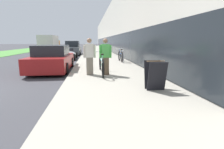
{
  "coord_description": "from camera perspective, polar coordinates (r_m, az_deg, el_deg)",
  "views": [
    {
      "loc": [
        4.85,
        -5.61,
        1.62
      ],
      "look_at": [
        7.04,
        12.26,
        -1.8
      ],
      "focal_mm": 28.0,
      "sensor_mm": 36.0,
      "label": 1
    }
  ],
  "objects": [
    {
      "name": "sidewalk_slab",
      "position": [
        26.67,
        -4.99,
        7.41
      ],
      "size": [
        3.9,
        70.0,
        0.15
      ],
      "color": "gray",
      "rests_on": "ground"
    },
    {
      "name": "storefront_facade",
      "position": [
        35.55,
        6.08,
        13.66
      ],
      "size": [
        10.01,
        70.0,
        6.91
      ],
      "color": "#BCB7AD",
      "rests_on": "ground"
    },
    {
      "name": "lawn_strip",
      "position": [
        32.89,
        -28.48,
        6.68
      ],
      "size": [
        5.71,
        70.0,
        0.03
      ],
      "color": "#478438",
      "rests_on": "ground"
    },
    {
      "name": "tandem_bicycle",
      "position": [
        8.14,
        -3.5,
        3.25
      ],
      "size": [
        0.52,
        2.95,
        0.97
      ],
      "color": "black",
      "rests_on": "sidewalk_slab"
    },
    {
      "name": "person_rider",
      "position": [
        7.73,
        -2.16,
        5.8
      ],
      "size": [
        0.54,
        0.21,
        1.6
      ],
      "color": "brown",
      "rests_on": "sidewalk_slab"
    },
    {
      "name": "person_bystander",
      "position": [
        7.8,
        -7.32,
        5.81
      ],
      "size": [
        0.55,
        0.21,
        1.61
      ],
      "color": "#756B5B",
      "rests_on": "sidewalk_slab"
    },
    {
      "name": "bike_rack_hoop",
      "position": [
        12.24,
        3.54,
        6.25
      ],
      "size": [
        0.05,
        0.6,
        0.84
      ],
      "color": "gray",
      "rests_on": "sidewalk_slab"
    },
    {
      "name": "cruiser_bike_nearest",
      "position": [
        13.05,
        2.8,
        6.0
      ],
      "size": [
        0.52,
        1.88,
        0.93
      ],
      "color": "black",
      "rests_on": "sidewalk_slab"
    },
    {
      "name": "sandwich_board_sign",
      "position": [
        5.52,
        13.88,
        -0.21
      ],
      "size": [
        0.56,
        0.56,
        0.9
      ],
      "color": "black",
      "rests_on": "sidewalk_slab"
    },
    {
      "name": "parked_sedan_curbside",
      "position": [
        10.28,
        -18.88,
        4.77
      ],
      "size": [
        1.98,
        4.39,
        1.41
      ],
      "color": "maroon",
      "rests_on": "ground"
    },
    {
      "name": "vintage_roadster_curbside",
      "position": [
        16.62,
        -14.77,
        6.3
      ],
      "size": [
        1.88,
        4.33,
        0.98
      ],
      "color": "silver",
      "rests_on": "ground"
    },
    {
      "name": "parked_sedan_far",
      "position": [
        21.81,
        -12.66,
        8.22
      ],
      "size": [
        1.82,
        4.43,
        1.67
      ],
      "color": "#4C5156",
      "rests_on": "ground"
    },
    {
      "name": "moving_truck",
      "position": [
        32.97,
        -19.71,
        9.66
      ],
      "size": [
        2.52,
        7.2,
        2.62
      ],
      "color": "orange",
      "rests_on": "ground"
    }
  ]
}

